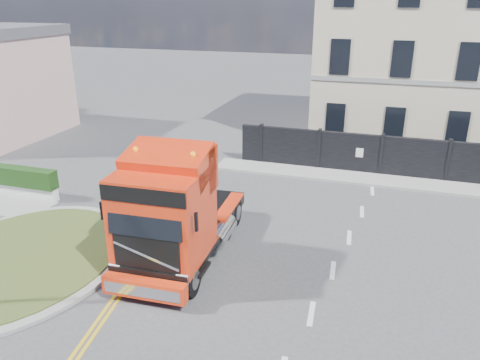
% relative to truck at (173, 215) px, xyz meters
% --- Properties ---
extents(ground, '(120.00, 120.00, 0.00)m').
position_rel_truck_xyz_m(ground, '(1.99, 1.60, -1.78)').
color(ground, '#424244').
rests_on(ground, ground).
extents(traffic_island, '(6.80, 6.80, 0.17)m').
position_rel_truck_xyz_m(traffic_island, '(-5.01, -1.40, -1.70)').
color(traffic_island, gray).
rests_on(traffic_island, ground).
extents(hoarding_fence, '(18.80, 0.25, 2.00)m').
position_rel_truck_xyz_m(hoarding_fence, '(8.55, 10.60, -0.78)').
color(hoarding_fence, black).
rests_on(hoarding_fence, ground).
extents(georgian_building, '(12.30, 10.30, 12.80)m').
position_rel_truck_xyz_m(georgian_building, '(7.99, 18.10, 3.99)').
color(georgian_building, beige).
rests_on(georgian_building, ground).
extents(pavement_far, '(20.00, 1.60, 0.12)m').
position_rel_truck_xyz_m(pavement_far, '(7.99, 9.70, -1.72)').
color(pavement_far, gray).
rests_on(pavement_far, ground).
extents(truck, '(2.77, 6.74, 3.97)m').
position_rel_truck_xyz_m(truck, '(0.00, 0.00, 0.00)').
color(truck, black).
rests_on(truck, ground).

